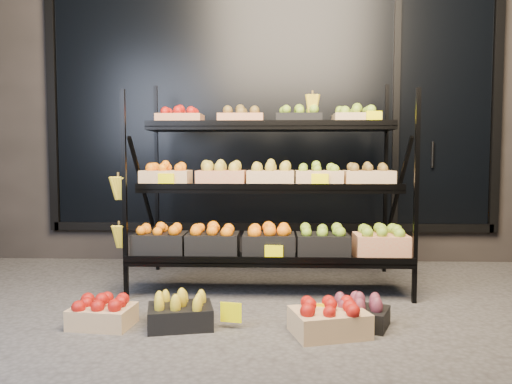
{
  "coord_description": "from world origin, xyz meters",
  "views": [
    {
      "loc": [
        0.04,
        -3.31,
        1.03
      ],
      "look_at": [
        -0.1,
        0.55,
        0.76
      ],
      "focal_mm": 35.0,
      "sensor_mm": 36.0,
      "label": 1
    }
  ],
  "objects_px": {
    "floor_crate_midright": "(329,318)",
    "floor_crate_left": "(102,312)",
    "floor_crate_midleft": "(180,312)",
    "display_rack": "(267,188)"
  },
  "relations": [
    {
      "from": "floor_crate_midright",
      "to": "floor_crate_left",
      "type": "bearing_deg",
      "value": 160.47
    },
    {
      "from": "floor_crate_left",
      "to": "floor_crate_midright",
      "type": "xyz_separation_m",
      "value": [
        1.36,
        -0.09,
        0.01
      ]
    },
    {
      "from": "floor_crate_midleft",
      "to": "floor_crate_left",
      "type": "bearing_deg",
      "value": 168.28
    },
    {
      "from": "floor_crate_midleft",
      "to": "display_rack",
      "type": "bearing_deg",
      "value": 49.83
    },
    {
      "from": "display_rack",
      "to": "floor_crate_left",
      "type": "distance_m",
      "value": 1.56
    },
    {
      "from": "display_rack",
      "to": "floor_crate_midright",
      "type": "xyz_separation_m",
      "value": [
        0.38,
        -1.07,
        -0.69
      ]
    },
    {
      "from": "floor_crate_midleft",
      "to": "floor_crate_midright",
      "type": "xyz_separation_m",
      "value": [
        0.89,
        -0.1,
        0.01
      ]
    },
    {
      "from": "display_rack",
      "to": "floor_crate_midright",
      "type": "bearing_deg",
      "value": -70.72
    },
    {
      "from": "display_rack",
      "to": "floor_crate_midright",
      "type": "distance_m",
      "value": 1.33
    },
    {
      "from": "floor_crate_midright",
      "to": "display_rack",
      "type": "bearing_deg",
      "value": 93.46
    }
  ]
}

